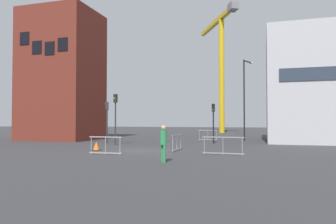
{
  "coord_description": "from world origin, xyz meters",
  "views": [
    {
      "loc": [
        8.03,
        -19.83,
        2.02
      ],
      "look_at": [
        0.0,
        6.84,
        2.79
      ],
      "focal_mm": 34.08,
      "sensor_mm": 36.0,
      "label": 1
    }
  ],
  "objects_px": {
    "traffic_light_island": "(213,116)",
    "traffic_cone_striped": "(166,139)",
    "construction_crane": "(221,53)",
    "traffic_light_median": "(107,115)",
    "streetlamp_tall": "(245,94)",
    "traffic_light_corner": "(115,111)",
    "pedestrian_walking": "(163,141)",
    "traffic_cone_by_barrier": "(96,146)"
  },
  "relations": [
    {
      "from": "traffic_light_corner",
      "to": "traffic_cone_striped",
      "type": "xyz_separation_m",
      "value": [
        2.68,
        5.63,
        -2.61
      ]
    },
    {
      "from": "traffic_light_island",
      "to": "traffic_cone_striped",
      "type": "distance_m",
      "value": 5.53
    },
    {
      "from": "streetlamp_tall",
      "to": "pedestrian_walking",
      "type": "relative_size",
      "value": 4.59
    },
    {
      "from": "construction_crane",
      "to": "pedestrian_walking",
      "type": "bearing_deg",
      "value": -86.79
    },
    {
      "from": "traffic_light_median",
      "to": "traffic_light_corner",
      "type": "distance_m",
      "value": 2.59
    },
    {
      "from": "streetlamp_tall",
      "to": "pedestrian_walking",
      "type": "bearing_deg",
      "value": -98.78
    },
    {
      "from": "traffic_light_median",
      "to": "traffic_cone_by_barrier",
      "type": "xyz_separation_m",
      "value": [
        2.61,
        -6.53,
        -2.25
      ]
    },
    {
      "from": "traffic_cone_by_barrier",
      "to": "traffic_light_median",
      "type": "bearing_deg",
      "value": 111.8
    },
    {
      "from": "traffic_light_median",
      "to": "pedestrian_walking",
      "type": "bearing_deg",
      "value": -51.57
    },
    {
      "from": "pedestrian_walking",
      "to": "traffic_light_median",
      "type": "bearing_deg",
      "value": 128.43
    },
    {
      "from": "streetlamp_tall",
      "to": "traffic_cone_by_barrier",
      "type": "distance_m",
      "value": 17.18
    },
    {
      "from": "construction_crane",
      "to": "traffic_cone_striped",
      "type": "relative_size",
      "value": 40.09
    },
    {
      "from": "pedestrian_walking",
      "to": "traffic_cone_striped",
      "type": "xyz_separation_m",
      "value": [
        -4.52,
        15.04,
        -0.82
      ]
    },
    {
      "from": "streetlamp_tall",
      "to": "traffic_cone_by_barrier",
      "type": "height_order",
      "value": "streetlamp_tall"
    },
    {
      "from": "traffic_light_corner",
      "to": "traffic_cone_by_barrier",
      "type": "bearing_deg",
      "value": -79.58
    },
    {
      "from": "traffic_cone_striped",
      "to": "construction_crane",
      "type": "bearing_deg",
      "value": 84.39
    },
    {
      "from": "streetlamp_tall",
      "to": "traffic_cone_striped",
      "type": "bearing_deg",
      "value": -154.62
    },
    {
      "from": "traffic_light_median",
      "to": "traffic_cone_striped",
      "type": "distance_m",
      "value": 6.24
    },
    {
      "from": "traffic_light_median",
      "to": "traffic_light_corner",
      "type": "relative_size",
      "value": 0.88
    },
    {
      "from": "streetlamp_tall",
      "to": "traffic_light_median",
      "type": "bearing_deg",
      "value": -148.46
    },
    {
      "from": "construction_crane",
      "to": "traffic_light_median",
      "type": "relative_size",
      "value": 5.35
    },
    {
      "from": "traffic_light_corner",
      "to": "pedestrian_walking",
      "type": "relative_size",
      "value": 2.37
    },
    {
      "from": "traffic_light_island",
      "to": "traffic_cone_striped",
      "type": "bearing_deg",
      "value": 163.79
    },
    {
      "from": "streetlamp_tall",
      "to": "traffic_light_corner",
      "type": "height_order",
      "value": "streetlamp_tall"
    },
    {
      "from": "construction_crane",
      "to": "traffic_light_median",
      "type": "height_order",
      "value": "construction_crane"
    },
    {
      "from": "construction_crane",
      "to": "traffic_light_island",
      "type": "bearing_deg",
      "value": -84.25
    },
    {
      "from": "traffic_cone_striped",
      "to": "traffic_light_island",
      "type": "bearing_deg",
      "value": -16.21
    },
    {
      "from": "traffic_light_corner",
      "to": "construction_crane",
      "type": "bearing_deg",
      "value": 80.34
    },
    {
      "from": "construction_crane",
      "to": "streetlamp_tall",
      "type": "distance_m",
      "value": 22.67
    },
    {
      "from": "pedestrian_walking",
      "to": "traffic_light_island",
      "type": "bearing_deg",
      "value": 88.48
    },
    {
      "from": "traffic_cone_striped",
      "to": "traffic_cone_by_barrier",
      "type": "distance_m",
      "value": 10.44
    },
    {
      "from": "traffic_cone_striped",
      "to": "traffic_cone_by_barrier",
      "type": "xyz_separation_m",
      "value": [
        -1.82,
        -10.28,
        0.05
      ]
    },
    {
      "from": "traffic_light_island",
      "to": "traffic_cone_striped",
      "type": "relative_size",
      "value": 7.12
    },
    {
      "from": "traffic_light_median",
      "to": "pedestrian_walking",
      "type": "xyz_separation_m",
      "value": [
        8.96,
        -11.29,
        -1.47
      ]
    },
    {
      "from": "traffic_light_corner",
      "to": "pedestrian_walking",
      "type": "bearing_deg",
      "value": -52.59
    },
    {
      "from": "streetlamp_tall",
      "to": "traffic_light_median",
      "type": "xyz_separation_m",
      "value": [
        -11.82,
        -7.26,
        -2.26
      ]
    },
    {
      "from": "construction_crane",
      "to": "traffic_light_median",
      "type": "xyz_separation_m",
      "value": [
        -6.78,
        -27.6,
        -10.9
      ]
    },
    {
      "from": "construction_crane",
      "to": "traffic_cone_striped",
      "type": "distance_m",
      "value": 27.36
    },
    {
      "from": "streetlamp_tall",
      "to": "traffic_cone_striped",
      "type": "distance_m",
      "value": 9.36
    },
    {
      "from": "construction_crane",
      "to": "pedestrian_walking",
      "type": "height_order",
      "value": "construction_crane"
    },
    {
      "from": "streetlamp_tall",
      "to": "traffic_cone_striped",
      "type": "height_order",
      "value": "streetlamp_tall"
    },
    {
      "from": "streetlamp_tall",
      "to": "traffic_cone_by_barrier",
      "type": "bearing_deg",
      "value": -123.74
    }
  ]
}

